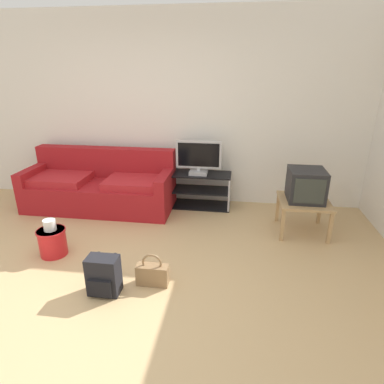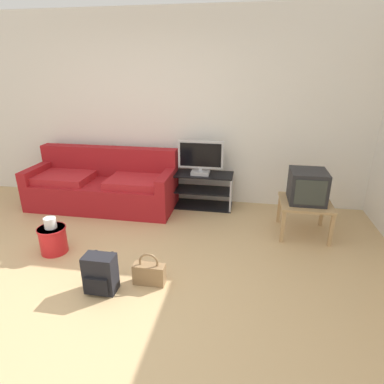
{
  "view_description": "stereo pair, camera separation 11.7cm",
  "coord_description": "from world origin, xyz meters",
  "px_view_note": "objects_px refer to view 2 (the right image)",
  "views": [
    {
      "loc": [
        1.19,
        -2.27,
        1.93
      ],
      "look_at": [
        0.68,
        1.26,
        0.56
      ],
      "focal_mm": 30.31,
      "sensor_mm": 36.0,
      "label": 1
    },
    {
      "loc": [
        1.3,
        -2.25,
        1.93
      ],
      "look_at": [
        0.68,
        1.26,
        0.56
      ],
      "focal_mm": 30.31,
      "sensor_mm": 36.0,
      "label": 2
    }
  ],
  "objects_px": {
    "cleaning_bucket": "(53,238)",
    "side_table": "(305,206)",
    "flat_tv": "(201,158)",
    "crt_tv": "(307,186)",
    "handbag": "(149,273)",
    "tv_stand": "(201,190)",
    "backpack": "(100,274)",
    "couch": "(104,186)"
  },
  "relations": [
    {
      "from": "couch",
      "to": "side_table",
      "type": "height_order",
      "value": "couch"
    },
    {
      "from": "crt_tv",
      "to": "handbag",
      "type": "bearing_deg",
      "value": -140.0
    },
    {
      "from": "handbag",
      "to": "cleaning_bucket",
      "type": "xyz_separation_m",
      "value": [
        -1.21,
        0.36,
        0.06
      ]
    },
    {
      "from": "side_table",
      "to": "handbag",
      "type": "distance_m",
      "value": 2.06
    },
    {
      "from": "side_table",
      "to": "handbag",
      "type": "xyz_separation_m",
      "value": [
        -1.57,
        -1.3,
        -0.25
      ]
    },
    {
      "from": "flat_tv",
      "to": "handbag",
      "type": "height_order",
      "value": "flat_tv"
    },
    {
      "from": "flat_tv",
      "to": "crt_tv",
      "type": "bearing_deg",
      "value": -23.11
    },
    {
      "from": "side_table",
      "to": "cleaning_bucket",
      "type": "height_order",
      "value": "side_table"
    },
    {
      "from": "flat_tv",
      "to": "crt_tv",
      "type": "distance_m",
      "value": 1.5
    },
    {
      "from": "couch",
      "to": "backpack",
      "type": "relative_size",
      "value": 5.75
    },
    {
      "from": "flat_tv",
      "to": "cleaning_bucket",
      "type": "xyz_separation_m",
      "value": [
        -1.41,
        -1.55,
        -0.57
      ]
    },
    {
      "from": "tv_stand",
      "to": "cleaning_bucket",
      "type": "relative_size",
      "value": 2.22
    },
    {
      "from": "cleaning_bucket",
      "to": "couch",
      "type": "bearing_deg",
      "value": 89.85
    },
    {
      "from": "handbag",
      "to": "backpack",
      "type": "bearing_deg",
      "value": -155.83
    },
    {
      "from": "flat_tv",
      "to": "crt_tv",
      "type": "height_order",
      "value": "flat_tv"
    },
    {
      "from": "couch",
      "to": "crt_tv",
      "type": "distance_m",
      "value": 2.83
    },
    {
      "from": "tv_stand",
      "to": "handbag",
      "type": "xyz_separation_m",
      "value": [
        -0.2,
        -1.93,
        -0.14
      ]
    },
    {
      "from": "handbag",
      "to": "flat_tv",
      "type": "bearing_deg",
      "value": 83.99
    },
    {
      "from": "crt_tv",
      "to": "tv_stand",
      "type": "bearing_deg",
      "value": 156.11
    },
    {
      "from": "cleaning_bucket",
      "to": "flat_tv",
      "type": "bearing_deg",
      "value": 47.57
    },
    {
      "from": "cleaning_bucket",
      "to": "side_table",
      "type": "bearing_deg",
      "value": 18.7
    },
    {
      "from": "flat_tv",
      "to": "handbag",
      "type": "relative_size",
      "value": 1.96
    },
    {
      "from": "backpack",
      "to": "side_table",
      "type": "bearing_deg",
      "value": 26.91
    },
    {
      "from": "crt_tv",
      "to": "flat_tv",
      "type": "bearing_deg",
      "value": 156.89
    },
    {
      "from": "tv_stand",
      "to": "handbag",
      "type": "distance_m",
      "value": 1.94
    },
    {
      "from": "tv_stand",
      "to": "backpack",
      "type": "distance_m",
      "value": 2.2
    },
    {
      "from": "couch",
      "to": "flat_tv",
      "type": "distance_m",
      "value": 1.49
    },
    {
      "from": "flat_tv",
      "to": "crt_tv",
      "type": "xyz_separation_m",
      "value": [
        1.37,
        -0.59,
        -0.13
      ]
    },
    {
      "from": "flat_tv",
      "to": "backpack",
      "type": "relative_size",
      "value": 1.76
    },
    {
      "from": "tv_stand",
      "to": "cleaning_bucket",
      "type": "distance_m",
      "value": 2.11
    },
    {
      "from": "side_table",
      "to": "backpack",
      "type": "distance_m",
      "value": 2.48
    },
    {
      "from": "tv_stand",
      "to": "backpack",
      "type": "height_order",
      "value": "tv_stand"
    },
    {
      "from": "cleaning_bucket",
      "to": "handbag",
      "type": "bearing_deg",
      "value": -16.6
    },
    {
      "from": "couch",
      "to": "backpack",
      "type": "xyz_separation_m",
      "value": [
        0.81,
        -1.89,
        -0.13
      ]
    },
    {
      "from": "backpack",
      "to": "cleaning_bucket",
      "type": "height_order",
      "value": "cleaning_bucket"
    },
    {
      "from": "crt_tv",
      "to": "couch",
      "type": "bearing_deg",
      "value": 172.1
    },
    {
      "from": "flat_tv",
      "to": "side_table",
      "type": "relative_size",
      "value": 1.07
    },
    {
      "from": "side_table",
      "to": "backpack",
      "type": "bearing_deg",
      "value": -143.08
    },
    {
      "from": "flat_tv",
      "to": "backpack",
      "type": "distance_m",
      "value": 2.24
    },
    {
      "from": "tv_stand",
      "to": "side_table",
      "type": "distance_m",
      "value": 1.51
    },
    {
      "from": "backpack",
      "to": "cleaning_bucket",
      "type": "bearing_deg",
      "value": 136.21
    },
    {
      "from": "tv_stand",
      "to": "handbag",
      "type": "height_order",
      "value": "tv_stand"
    }
  ]
}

